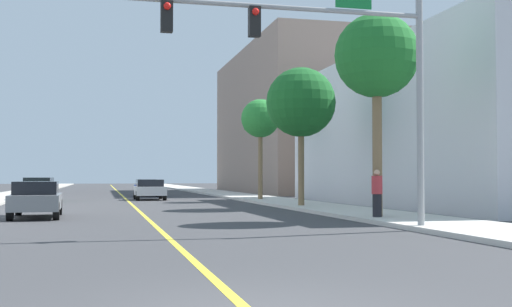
{
  "coord_description": "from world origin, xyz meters",
  "views": [
    {
      "loc": [
        -1.69,
        -7.04,
        1.57
      ],
      "look_at": [
        4.87,
        19.99,
        2.57
      ],
      "focal_mm": 44.85,
      "sensor_mm": 36.0,
      "label": 1
    }
  ],
  "objects_px": {
    "palm_near": "(377,58)",
    "palm_far": "(260,120)",
    "car_gray": "(36,199)",
    "car_green": "(39,189)",
    "car_blue": "(146,187)",
    "pedestrian": "(377,193)",
    "car_silver": "(150,189)",
    "traffic_signal_mast": "(318,55)",
    "palm_mid": "(301,103)"
  },
  "relations": [
    {
      "from": "palm_far",
      "to": "pedestrian",
      "type": "xyz_separation_m",
      "value": [
        -0.33,
        -18.27,
        -4.19
      ]
    },
    {
      "from": "car_blue",
      "to": "traffic_signal_mast",
      "type": "bearing_deg",
      "value": -84.5
    },
    {
      "from": "palm_near",
      "to": "car_green",
      "type": "relative_size",
      "value": 1.58
    },
    {
      "from": "traffic_signal_mast",
      "to": "pedestrian",
      "type": "relative_size",
      "value": 6.28
    },
    {
      "from": "car_blue",
      "to": "car_silver",
      "type": "height_order",
      "value": "car_silver"
    },
    {
      "from": "car_green",
      "to": "car_blue",
      "type": "height_order",
      "value": "car_green"
    },
    {
      "from": "traffic_signal_mast",
      "to": "palm_far",
      "type": "relative_size",
      "value": 1.65
    },
    {
      "from": "traffic_signal_mast",
      "to": "palm_far",
      "type": "height_order",
      "value": "traffic_signal_mast"
    },
    {
      "from": "palm_near",
      "to": "pedestrian",
      "type": "relative_size",
      "value": 4.39
    },
    {
      "from": "palm_mid",
      "to": "car_blue",
      "type": "xyz_separation_m",
      "value": [
        -6.18,
        20.89,
        -4.52
      ]
    },
    {
      "from": "traffic_signal_mast",
      "to": "car_green",
      "type": "bearing_deg",
      "value": 110.95
    },
    {
      "from": "traffic_signal_mast",
      "to": "car_gray",
      "type": "distance_m",
      "value": 12.72
    },
    {
      "from": "palm_far",
      "to": "car_blue",
      "type": "height_order",
      "value": "palm_far"
    },
    {
      "from": "car_gray",
      "to": "car_silver",
      "type": "bearing_deg",
      "value": 71.11
    },
    {
      "from": "palm_near",
      "to": "car_gray",
      "type": "bearing_deg",
      "value": 159.87
    },
    {
      "from": "traffic_signal_mast",
      "to": "car_silver",
      "type": "xyz_separation_m",
      "value": [
        -2.74,
        26.62,
        -4.29
      ]
    },
    {
      "from": "palm_near",
      "to": "pedestrian",
      "type": "height_order",
      "value": "palm_near"
    },
    {
      "from": "palm_far",
      "to": "car_silver",
      "type": "relative_size",
      "value": 1.53
    },
    {
      "from": "car_gray",
      "to": "car_blue",
      "type": "height_order",
      "value": "car_gray"
    },
    {
      "from": "car_blue",
      "to": "palm_near",
      "type": "bearing_deg",
      "value": -76.95
    },
    {
      "from": "palm_near",
      "to": "car_silver",
      "type": "bearing_deg",
      "value": 106.05
    },
    {
      "from": "car_blue",
      "to": "pedestrian",
      "type": "distance_m",
      "value": 30.81
    },
    {
      "from": "car_gray",
      "to": "car_green",
      "type": "height_order",
      "value": "car_green"
    },
    {
      "from": "traffic_signal_mast",
      "to": "car_silver",
      "type": "distance_m",
      "value": 27.1
    },
    {
      "from": "traffic_signal_mast",
      "to": "car_green",
      "type": "distance_m",
      "value": 27.61
    },
    {
      "from": "car_silver",
      "to": "pedestrian",
      "type": "xyz_separation_m",
      "value": [
        6.25,
        -22.78,
        0.27
      ]
    },
    {
      "from": "pedestrian",
      "to": "traffic_signal_mast",
      "type": "bearing_deg",
      "value": 112.95
    },
    {
      "from": "traffic_signal_mast",
      "to": "palm_far",
      "type": "bearing_deg",
      "value": 80.14
    },
    {
      "from": "car_gray",
      "to": "car_green",
      "type": "distance_m",
      "value": 16.92
    },
    {
      "from": "palm_near",
      "to": "car_green",
      "type": "distance_m",
      "value": 25.67
    },
    {
      "from": "car_green",
      "to": "palm_mid",
      "type": "bearing_deg",
      "value": 139.68
    },
    {
      "from": "car_silver",
      "to": "pedestrian",
      "type": "bearing_deg",
      "value": -74.61
    },
    {
      "from": "traffic_signal_mast",
      "to": "pedestrian",
      "type": "distance_m",
      "value": 6.58
    },
    {
      "from": "palm_far",
      "to": "car_silver",
      "type": "xyz_separation_m",
      "value": [
        -6.58,
        4.51,
        -4.46
      ]
    },
    {
      "from": "car_silver",
      "to": "car_green",
      "type": "bearing_deg",
      "value": -170.73
    },
    {
      "from": "traffic_signal_mast",
      "to": "palm_near",
      "type": "xyz_separation_m",
      "value": [
        3.7,
        4.21,
        0.86
      ]
    },
    {
      "from": "car_blue",
      "to": "car_silver",
      "type": "relative_size",
      "value": 1.09
    },
    {
      "from": "traffic_signal_mast",
      "to": "car_silver",
      "type": "relative_size",
      "value": 2.53
    },
    {
      "from": "palm_far",
      "to": "car_green",
      "type": "relative_size",
      "value": 1.37
    },
    {
      "from": "palm_far",
      "to": "car_gray",
      "type": "height_order",
      "value": "palm_far"
    },
    {
      "from": "palm_near",
      "to": "palm_far",
      "type": "xyz_separation_m",
      "value": [
        0.14,
        17.89,
        -0.69
      ]
    },
    {
      "from": "car_gray",
      "to": "pedestrian",
      "type": "xyz_separation_m",
      "value": [
        11.83,
        -4.79,
        0.25
      ]
    },
    {
      "from": "car_gray",
      "to": "car_silver",
      "type": "relative_size",
      "value": 1.06
    },
    {
      "from": "palm_mid",
      "to": "car_green",
      "type": "height_order",
      "value": "palm_mid"
    },
    {
      "from": "palm_mid",
      "to": "palm_far",
      "type": "height_order",
      "value": "palm_mid"
    },
    {
      "from": "palm_near",
      "to": "car_silver",
      "type": "relative_size",
      "value": 1.77
    },
    {
      "from": "palm_mid",
      "to": "pedestrian",
      "type": "xyz_separation_m",
      "value": [
        -0.18,
        -9.32,
        -4.25
      ]
    },
    {
      "from": "car_blue",
      "to": "pedestrian",
      "type": "bearing_deg",
      "value": -77.44
    },
    {
      "from": "palm_near",
      "to": "car_silver",
      "type": "height_order",
      "value": "palm_near"
    },
    {
      "from": "car_green",
      "to": "car_blue",
      "type": "relative_size",
      "value": 1.02
    }
  ]
}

